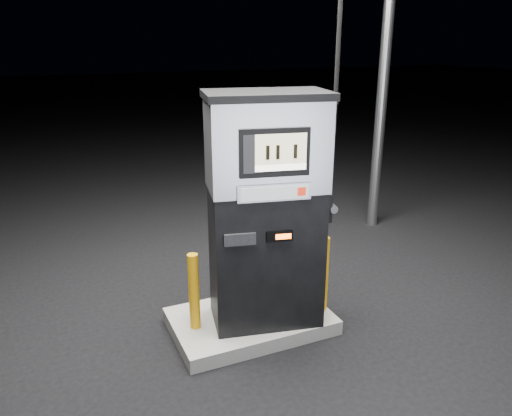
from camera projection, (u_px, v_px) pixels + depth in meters
name	position (u px, v px, depth m)	size (l,w,h in m)	color
ground	(251.00, 327.00, 5.19)	(80.00, 80.00, 0.00)	black
pump_island	(251.00, 321.00, 5.17)	(1.60, 1.00, 0.15)	slate
fuel_dispenser	(266.00, 210.00, 4.72)	(1.31, 0.89, 4.70)	black
bollard_left	(194.00, 292.00, 4.80)	(0.10, 0.10, 0.78)	orange
bollard_right	(323.00, 274.00, 5.14)	(0.11, 0.11, 0.80)	orange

